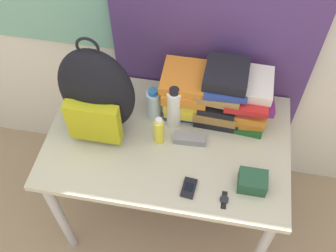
{
  "coord_description": "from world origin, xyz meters",
  "views": [
    {
      "loc": [
        0.19,
        -0.69,
        2.26
      ],
      "look_at": [
        0.0,
        0.36,
        0.86
      ],
      "focal_mm": 42.0,
      "sensor_mm": 36.0,
      "label": 1
    }
  ],
  "objects": [
    {
      "name": "cell_phone",
      "position": [
        0.13,
        0.12,
        0.77
      ],
      "size": [
        0.06,
        0.1,
        0.02
      ],
      "color": "black",
      "rests_on": "desk"
    },
    {
      "name": "water_bottle",
      "position": [
        -0.09,
        0.49,
        0.85
      ],
      "size": [
        0.07,
        0.07,
        0.18
      ],
      "color": "silver",
      "rests_on": "desk"
    },
    {
      "name": "curtain_blue",
      "position": [
        0.14,
        0.75,
        1.25
      ],
      "size": [
        0.96,
        0.04,
        2.5
      ],
      "color": "#4C336B",
      "rests_on": "ground_plane"
    },
    {
      "name": "sunscreen_bottle",
      "position": [
        -0.04,
        0.35,
        0.83
      ],
      "size": [
        0.05,
        0.05,
        0.16
      ],
      "color": "yellow",
      "rests_on": "desk"
    },
    {
      "name": "book_stack_center",
      "position": [
        0.21,
        0.57,
        0.9
      ],
      "size": [
        0.23,
        0.28,
        0.29
      ],
      "color": "black",
      "rests_on": "desk"
    },
    {
      "name": "backpack",
      "position": [
        -0.32,
        0.38,
        0.99
      ],
      "size": [
        0.34,
        0.2,
        0.54
      ],
      "color": "black",
      "rests_on": "desk"
    },
    {
      "name": "book_stack_right",
      "position": [
        0.35,
        0.58,
        0.88
      ],
      "size": [
        0.23,
        0.29,
        0.24
      ],
      "color": "#1E5623",
      "rests_on": "desk"
    },
    {
      "name": "sunglasses_case",
      "position": [
        0.1,
        0.37,
        0.78
      ],
      "size": [
        0.15,
        0.06,
        0.04
      ],
      "color": "gray",
      "rests_on": "desk"
    },
    {
      "name": "sports_bottle",
      "position": [
        0.01,
        0.46,
        0.87
      ],
      "size": [
        0.07,
        0.07,
        0.24
      ],
      "color": "white",
      "rests_on": "desk"
    },
    {
      "name": "camera_pouch",
      "position": [
        0.4,
        0.18,
        0.8
      ],
      "size": [
        0.12,
        0.1,
        0.07
      ],
      "color": "#234C33",
      "rests_on": "desk"
    },
    {
      "name": "book_stack_left",
      "position": [
        0.05,
        0.57,
        0.88
      ],
      "size": [
        0.23,
        0.27,
        0.23
      ],
      "color": "navy",
      "rests_on": "desk"
    },
    {
      "name": "wristwatch",
      "position": [
        0.29,
        0.09,
        0.77
      ],
      "size": [
        0.04,
        0.08,
        0.01
      ],
      "color": "black",
      "rests_on": "desk"
    },
    {
      "name": "desk",
      "position": [
        0.0,
        0.36,
        0.66
      ],
      "size": [
        1.13,
        0.72,
        0.76
      ],
      "color": "#B7B299",
      "rests_on": "ground_plane"
    }
  ]
}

